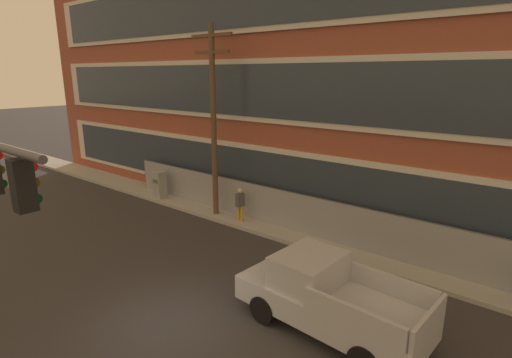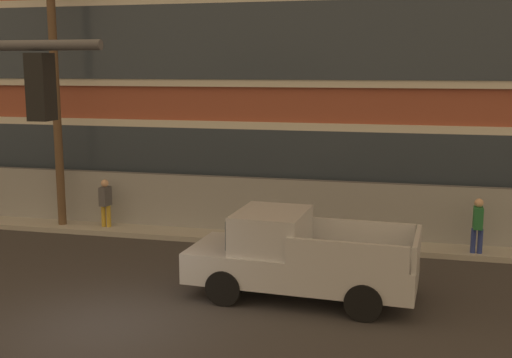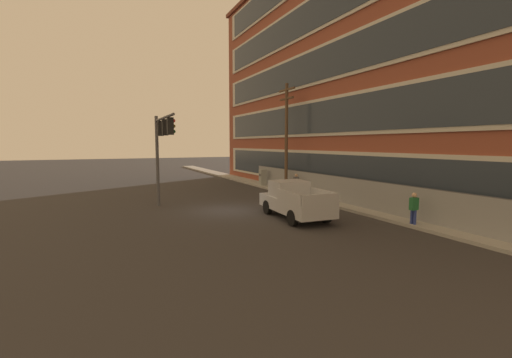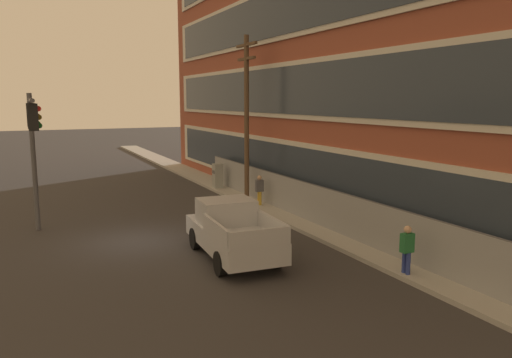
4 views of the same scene
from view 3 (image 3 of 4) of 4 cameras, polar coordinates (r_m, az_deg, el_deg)
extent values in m
plane|color=#333030|center=(20.87, -4.91, -5.24)|extent=(160.00, 160.00, 0.00)
cube|color=#9E9B93|center=(24.32, 11.62, -3.55)|extent=(80.00, 1.81, 0.16)
cube|color=brown|center=(29.92, 18.52, 16.42)|extent=(38.48, 9.59, 19.27)
cube|color=beige|center=(26.39, 10.28, 1.67)|extent=(35.40, 0.10, 2.77)
cube|color=#2D3844|center=(26.35, 10.18, 1.67)|extent=(33.86, 0.06, 2.31)
cube|color=beige|center=(26.39, 10.44, 10.05)|extent=(35.40, 0.10, 2.77)
cube|color=#2D3844|center=(26.35, 10.33, 10.05)|extent=(33.86, 0.06, 2.31)
cube|color=beige|center=(26.95, 10.60, 18.24)|extent=(35.40, 0.10, 2.77)
cube|color=#2D3844|center=(26.92, 10.49, 18.26)|extent=(33.86, 0.06, 2.31)
cube|color=beige|center=(28.03, 10.77, 25.96)|extent=(35.40, 0.10, 2.77)
cube|color=#2D3844|center=(28.00, 10.66, 25.98)|extent=(33.86, 0.06, 2.31)
cube|color=gray|center=(23.24, 14.11, -1.94)|extent=(25.46, 0.04, 1.85)
cylinder|color=#4C4C51|center=(34.01, 0.51, 0.67)|extent=(0.06, 0.06, 1.85)
cylinder|color=#4C4C51|center=(23.13, 14.17, 0.32)|extent=(25.46, 0.05, 0.05)
cylinder|color=#4C4C51|center=(23.05, -16.11, 2.86)|extent=(0.20, 0.20, 5.79)
cylinder|color=#4C4C51|center=(20.39, -15.12, 9.82)|extent=(5.45, 0.14, 0.14)
cube|color=black|center=(21.55, -15.64, 8.12)|extent=(0.28, 0.32, 0.90)
cylinder|color=red|center=(21.59, -15.18, 8.87)|extent=(0.04, 0.18, 0.18)
cylinder|color=#503E08|center=(21.58, -15.16, 8.13)|extent=(0.04, 0.18, 0.18)
cylinder|color=#0A4011|center=(21.57, -15.14, 7.38)|extent=(0.04, 0.18, 0.18)
cube|color=black|center=(20.06, -14.93, 8.32)|extent=(0.28, 0.32, 0.90)
cylinder|color=red|center=(20.11, -14.44, 9.12)|extent=(0.04, 0.18, 0.18)
cylinder|color=#503E08|center=(20.09, -14.42, 8.33)|extent=(0.04, 0.18, 0.18)
cylinder|color=#0A4011|center=(20.08, -14.40, 7.53)|extent=(0.04, 0.18, 0.18)
cube|color=black|center=(18.57, -14.10, 8.55)|extent=(0.28, 0.32, 0.90)
cylinder|color=red|center=(18.62, -13.58, 9.41)|extent=(0.04, 0.18, 0.18)
cylinder|color=#503E08|center=(18.61, -13.55, 8.55)|extent=(0.04, 0.18, 0.18)
cylinder|color=#0A4011|center=(18.60, -13.53, 7.69)|extent=(0.04, 0.18, 0.18)
cube|color=#B2B5BA|center=(18.65, 6.54, -4.24)|extent=(5.23, 2.35, 0.70)
cube|color=#B2B5BA|center=(19.16, 5.55, -1.58)|extent=(1.64, 1.99, 0.88)
cube|color=#283342|center=(19.86, 4.51, -1.31)|extent=(0.15, 1.70, 0.66)
cube|color=#B2B5BA|center=(17.09, 5.51, -3.02)|extent=(2.56, 0.26, 0.56)
cube|color=#B2B5BA|center=(18.06, 11.02, -2.62)|extent=(2.56, 0.26, 0.56)
cube|color=#B2B5BA|center=(16.40, 10.74, -3.48)|extent=(0.21, 1.99, 0.56)
cylinder|color=black|center=(19.66, 1.94, -4.72)|extent=(0.81, 0.30, 0.80)
cylinder|color=black|center=(20.49, 6.85, -4.33)|extent=(0.81, 0.30, 0.80)
cylinder|color=black|center=(16.95, 6.13, -6.48)|extent=(0.81, 0.30, 0.80)
cylinder|color=black|center=(17.90, 11.57, -5.90)|extent=(0.81, 0.30, 0.80)
cube|color=white|center=(20.62, 1.36, -2.94)|extent=(0.07, 0.24, 0.16)
cube|color=white|center=(21.22, 4.97, -2.71)|extent=(0.07, 0.24, 0.16)
cylinder|color=brown|center=(28.01, 5.08, 6.67)|extent=(0.26, 0.26, 8.82)
cube|color=brown|center=(28.33, 5.15, 14.61)|extent=(2.38, 0.14, 0.14)
cube|color=brown|center=(28.24, 5.14, 13.20)|extent=(2.03, 0.14, 0.14)
cube|color=#939993|center=(31.78, 1.10, 0.10)|extent=(0.59, 0.52, 1.63)
cube|color=#515151|center=(31.63, 0.66, 0.67)|extent=(0.42, 0.02, 0.20)
cylinder|color=navy|center=(18.30, 24.51, -5.98)|extent=(0.14, 0.14, 0.85)
cylinder|color=navy|center=(18.19, 24.94, -6.07)|extent=(0.14, 0.14, 0.85)
cube|color=#236B38|center=(18.12, 24.83, -3.78)|extent=(0.24, 0.40, 0.60)
sphere|color=tan|center=(18.05, 24.88, -2.46)|extent=(0.24, 0.24, 0.24)
cylinder|color=#B7932D|center=(27.01, 6.59, -1.79)|extent=(0.14, 0.14, 0.85)
cylinder|color=#B7932D|center=(26.86, 6.79, -1.84)|extent=(0.14, 0.14, 0.85)
cube|color=#4C4C51|center=(26.85, 6.71, -0.28)|extent=(0.29, 0.43, 0.60)
sphere|color=tan|center=(26.81, 6.72, 0.61)|extent=(0.24, 0.24, 0.24)
camera|label=1|loc=(11.60, -20.18, 18.99)|focal=28.00mm
camera|label=2|loc=(14.05, -42.99, 9.17)|focal=45.00mm
camera|label=4|loc=(3.50, 67.72, 27.59)|focal=35.00mm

